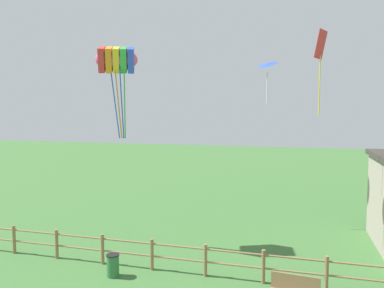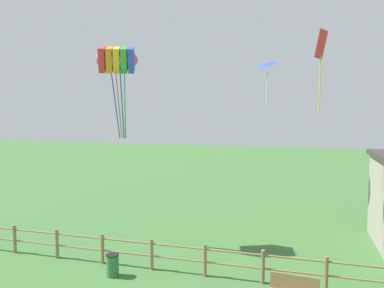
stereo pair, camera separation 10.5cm
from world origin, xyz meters
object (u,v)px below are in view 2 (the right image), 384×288
(trash_bin, at_px, (113,265))
(kite_red_diamond, at_px, (321,54))
(kite_blue_delta, at_px, (268,66))
(kite_rainbow_parafoil, at_px, (117,60))

(trash_bin, height_order, kite_red_diamond, kite_red_diamond)
(trash_bin, height_order, kite_blue_delta, kite_blue_delta)
(kite_rainbow_parafoil, bearing_deg, kite_red_diamond, 10.45)
(trash_bin, xyz_separation_m, kite_red_diamond, (7.49, 5.01, 8.27))
(kite_red_diamond, bearing_deg, kite_blue_delta, -156.17)
(kite_red_diamond, bearing_deg, trash_bin, -146.22)
(kite_blue_delta, distance_m, kite_red_diamond, 2.44)
(trash_bin, distance_m, kite_red_diamond, 12.23)
(kite_rainbow_parafoil, xyz_separation_m, kite_blue_delta, (6.71, 0.68, -0.39))
(kite_blue_delta, height_order, kite_red_diamond, kite_red_diamond)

